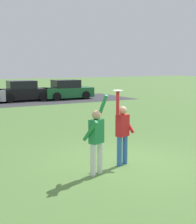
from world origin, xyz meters
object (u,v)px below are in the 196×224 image
Objects in this scene: parked_car_green at (67,90)px; person_catcher at (122,130)px; person_defender at (96,137)px; frisbee_disc at (118,91)px; parked_car_black at (23,92)px.

person_catcher is at bearing -106.70° from parked_car_green.
person_catcher reaches higher than parked_car_green.
parked_car_green is at bearing 49.02° from person_defender.
person_catcher is 18.26m from parked_car_green.
frisbee_disc is at bearing 0.00° from person_defender.
frisbee_disc reaches higher than person_defender.
frisbee_disc is 18.45m from parked_car_green.
person_defender is at bearing 0.00° from person_catcher.
person_defender is 18.96m from parked_car_green.
parked_car_black is (2.87, 17.65, -1.37)m from frisbee_disc.
parked_car_black is (3.68, 17.93, -0.25)m from person_defender.
frisbee_disc is 17.94m from parked_car_black.
frisbee_disc reaches higher than person_catcher.
person_defender is 1.40m from frisbee_disc.
person_defender reaches higher than parked_car_green.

